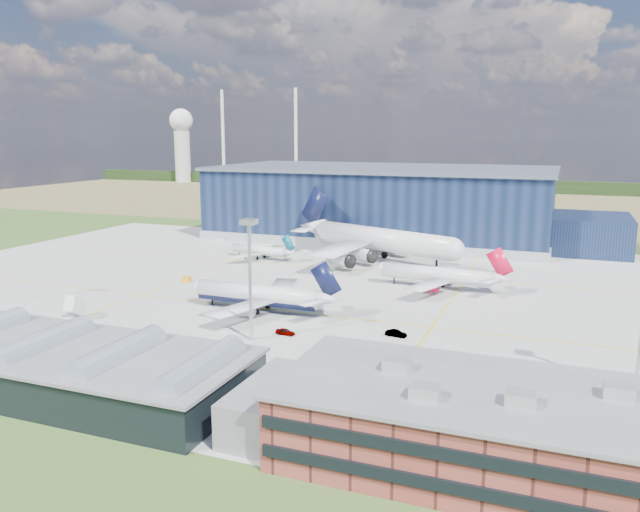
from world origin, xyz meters
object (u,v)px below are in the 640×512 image
Objects in this scene: airliner_red at (436,267)px; car_b at (396,333)px; airliner_navy at (257,284)px; car_a at (285,332)px; ops_building at (475,425)px; hangar at (389,206)px; airstair at (76,311)px; gse_cart_a at (247,308)px; gse_tug_c at (439,256)px; light_mast_center at (250,260)px; gse_cart_b at (219,240)px; gse_tug_a at (187,279)px; gse_van_a at (63,326)px; airliner_widebody at (381,228)px; gse_van_c at (462,402)px; airliner_regional at (259,245)px.

airliner_red is 8.52× the size of car_b.
car_a is (12.48, -12.86, -5.34)m from airliner_navy.
ops_building is 11.21× the size of car_b.
airliner_red reaches higher than ops_building.
hangar is 130.73m from airstair.
airliner_navy is at bearing -90.36° from hangar.
gse_cart_a is (-55.19, 47.68, -4.16)m from ops_building.
airliner_navy is at bearing -113.74° from gse_tug_c.
airliner_navy is at bearing 18.84° from gse_cart_a.
hangar reaches higher than gse_tug_c.
light_mast_center is 7.92× the size of gse_cart_b.
gse_cart_a is at bearing 119.95° from light_mast_center.
airliner_red is 11.14× the size of gse_tug_a.
airliner_red reaches higher than gse_van_a.
airliner_navy is at bearing 50.92° from airliner_red.
light_mast_center reaches higher than gse_tug_a.
light_mast_center is 0.66× the size of airliner_red.
gse_tug_c is at bearing -3.07° from car_a.
light_mast_center is at bearing -69.78° from airliner_widebody.
airliner_red is at bearing 7.80° from car_b.
airstair is 66.61m from car_b.
airliner_navy is 38.12m from airstair.
car_b is (32.67, -6.16, -5.32)m from airliner_navy.
light_mast_center reaches higher than airstair.
gse_van_c is 1.33× the size of car_a.
airliner_navy is at bearing -67.31° from gse_van_a.
gse_tug_c is 0.54× the size of airstair.
airliner_navy is at bearing 86.76° from car_b.
airliner_widebody reaches higher than airliner_navy.
gse_cart_a is 61.75m from gse_van_c.
ops_building is 127.35m from airliner_regional.
gse_tug_c reaches higher than gse_cart_a.
gse_tug_c is 79.07m from gse_cart_b.
airliner_navy is at bearing -77.42° from airliner_widebody.
hangar reaches higher than car_a.
airliner_widebody is (-42.65, 110.18, 5.52)m from ops_building.
ops_building is 1.79× the size of airliner_regional.
airliner_navy is at bearing 64.44° from gse_van_c.
gse_cart_a reaches higher than gse_cart_b.
airliner_widebody is 38.09m from airliner_regional.
ops_building is at bearing -125.35° from car_a.
ops_building is 55.13m from light_mast_center.
gse_van_a is 43.85m from car_a.
airliner_widebody is at bearing 25.63° from car_b.
gse_cart_a is at bearing 87.97° from car_b.
car_a reaches higher than gse_cart_b.
gse_van_c is at bearing 146.64° from airliner_navy.
gse_van_c is at bearing -21.05° from light_mast_center.
airliner_widebody is 20.15× the size of gse_tug_a.
airliner_regional is at bearing -100.39° from gse_cart_b.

